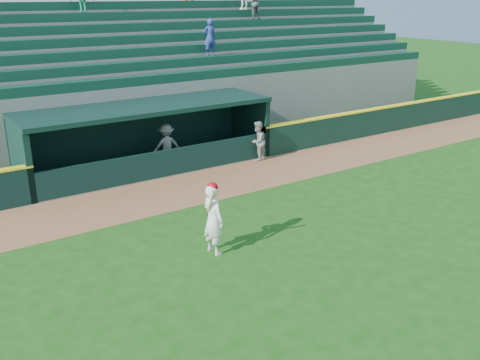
{
  "coord_description": "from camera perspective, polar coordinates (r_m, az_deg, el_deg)",
  "views": [
    {
      "loc": [
        -8.03,
        -10.25,
        6.31
      ],
      "look_at": [
        0.0,
        1.6,
        1.3
      ],
      "focal_mm": 40.0,
      "sensor_mm": 36.0,
      "label": 1
    }
  ],
  "objects": [
    {
      "name": "wall_stripe_right",
      "position": [
        26.82,
        16.08,
        7.61
      ],
      "size": [
        15.5,
        0.32,
        0.06
      ],
      "primitive_type": "cube",
      "color": "yellow",
      "rests_on": "field_wall_right"
    },
    {
      "name": "field_wall_right",
      "position": [
        26.95,
        15.96,
        6.31
      ],
      "size": [
        15.5,
        0.3,
        1.2
      ],
      "primitive_type": "cube",
      "color": "black",
      "rests_on": "ground"
    },
    {
      "name": "ground",
      "position": [
        14.47,
        3.58,
        -6.61
      ],
      "size": [
        120.0,
        120.0,
        0.0
      ],
      "primitive_type": "plane",
      "color": "#194611",
      "rests_on": "ground"
    },
    {
      "name": "batter_at_plate",
      "position": [
        13.5,
        -2.88,
        -4.09
      ],
      "size": [
        0.53,
        0.85,
        1.93
      ],
      "color": "white",
      "rests_on": "ground"
    },
    {
      "name": "dugout_player_front",
      "position": [
        21.19,
        1.89,
        4.17
      ],
      "size": [
        0.96,
        0.89,
        1.58
      ],
      "primitive_type": "imported",
      "rotation": [
        0.0,
        0.0,
        3.64
      ],
      "color": "gray",
      "rests_on": "ground"
    },
    {
      "name": "warning_track",
      "position": [
        18.27,
        -5.82,
        -1.01
      ],
      "size": [
        40.0,
        3.0,
        0.01
      ],
      "primitive_type": "cube",
      "color": "brown",
      "rests_on": "ground"
    },
    {
      "name": "dugout_player_inside",
      "position": [
        20.6,
        -7.82,
        3.68
      ],
      "size": [
        1.16,
        0.79,
        1.66
      ],
      "primitive_type": "imported",
      "rotation": [
        0.0,
        0.0,
        2.97
      ],
      "color": "#9F9F9A",
      "rests_on": "ground"
    },
    {
      "name": "stands",
      "position": [
        24.51,
        -14.8,
        9.49
      ],
      "size": [
        34.5,
        6.25,
        7.57
      ],
      "color": "slate",
      "rests_on": "ground"
    },
    {
      "name": "dugout",
      "position": [
        20.55,
        -10.11,
        5.04
      ],
      "size": [
        9.4,
        2.8,
        2.46
      ],
      "color": "slate",
      "rests_on": "ground"
    }
  ]
}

